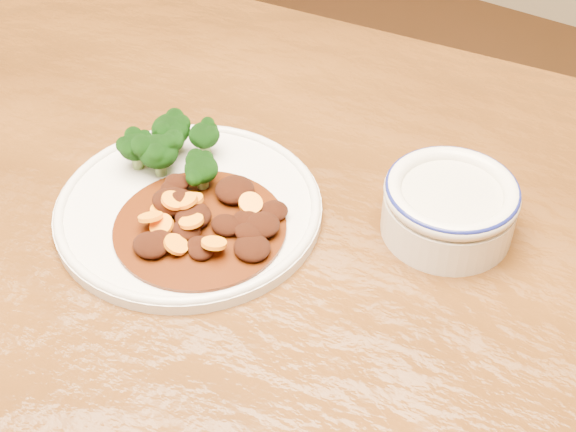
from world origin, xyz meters
The scene contains 5 objects.
dining_table centered at (0.00, 0.00, 0.67)m, with size 1.60×1.07×0.75m.
dinner_plate centered at (-0.03, 0.05, 0.76)m, with size 0.25×0.25×0.02m.
broccoli_florets centered at (-0.08, 0.08, 0.79)m, with size 0.11×0.08×0.04m.
mince_stew centered at (0.00, 0.03, 0.77)m, with size 0.16×0.16×0.03m.
dip_bowl centered at (0.18, 0.16, 0.78)m, with size 0.12×0.12×0.05m.
Camera 1 is at (0.35, -0.37, 1.26)m, focal length 50.00 mm.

